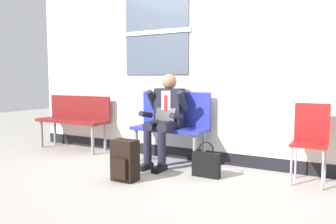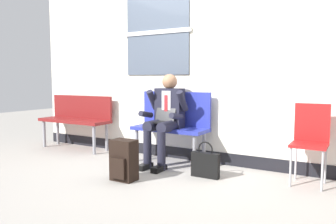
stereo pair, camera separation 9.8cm
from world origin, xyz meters
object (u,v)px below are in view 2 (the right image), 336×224
bench_empty (77,116)px  person_seated (165,116)px  bench_with_person (172,122)px  folding_chair (311,136)px  backpack (124,161)px  handbag (205,164)px

bench_empty → person_seated: size_ratio=1.06×
bench_with_person → person_seated: size_ratio=0.87×
bench_empty → folding_chair: folding_chair is taller
bench_with_person → bench_empty: (-1.89, -0.01, -0.03)m
person_seated → folding_chair: (1.85, 0.13, -0.13)m
backpack → bench_with_person: bearing=87.6°
person_seated → backpack: size_ratio=2.61×
bench_empty → person_seated: (1.89, -0.20, 0.13)m
bench_empty → backpack: bearing=-30.0°
bench_empty → person_seated: bearing=-6.0°
handbag → bench_with_person: bearing=147.0°
bench_with_person → bench_empty: 1.89m
backpack → handbag: backpack is taller
handbag → folding_chair: 1.25m
person_seated → folding_chair: bearing=4.1°
bench_empty → handbag: 2.69m
person_seated → handbag: 0.94m
folding_chair → bench_with_person: bearing=177.7°
person_seated → handbag: bearing=-20.2°
bench_with_person → backpack: bearing=-92.4°
person_seated → bench_empty: bearing=174.0°
bench_empty → handbag: (2.62, -0.47, -0.39)m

